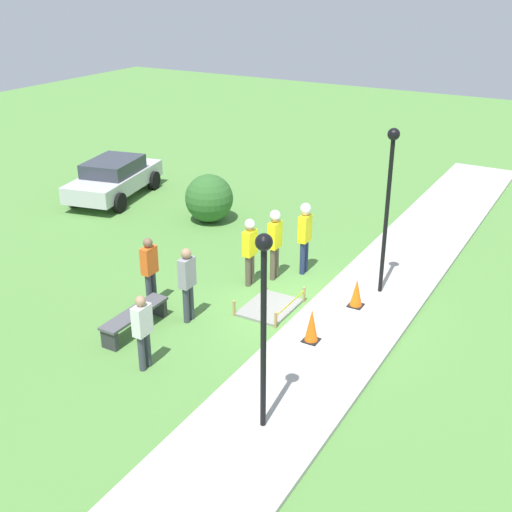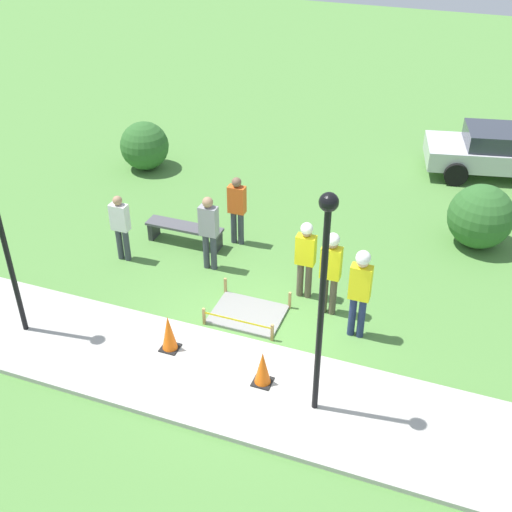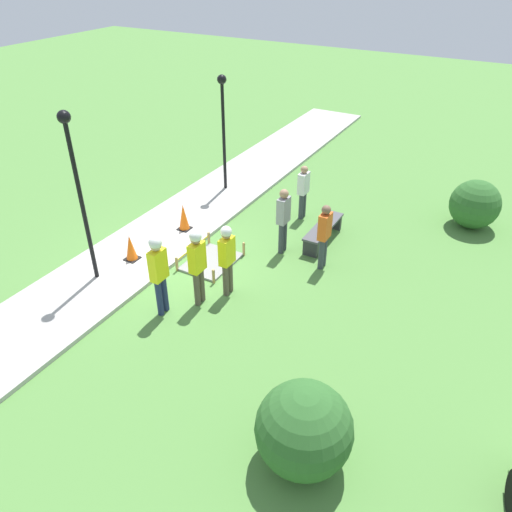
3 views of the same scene
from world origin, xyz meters
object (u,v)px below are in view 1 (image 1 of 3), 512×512
lamppost_near (389,189)px  worker_assistant (275,238)px  lamppost_far (264,304)px  parked_car_silver (114,178)px  worker_trainee (250,246)px  traffic_cone_near_patch (312,325)px  park_bench (135,317)px  bystander_in_orange_shirt (150,268)px  bystander_in_white_shirt (187,280)px  worker_supervisor (305,231)px  bystander_in_gray_shirt (143,328)px  traffic_cone_far_patch (356,293)px

lamppost_near → worker_assistant: bearing=100.4°
lamppost_far → parked_car_silver: size_ratio=0.82×
lamppost_far → parked_car_silver: 13.52m
worker_trainee → lamppost_far: 5.81m
traffic_cone_near_patch → lamppost_far: (-2.90, -0.46, 2.00)m
traffic_cone_near_patch → parked_car_silver: parked_car_silver is taller
park_bench → bystander_in_orange_shirt: bearing=21.8°
bystander_in_white_shirt → worker_trainee: bearing=-6.9°
worker_supervisor → worker_assistant: bearing=143.8°
bystander_in_white_shirt → parked_car_silver: bearing=51.5°
lamppost_near → traffic_cone_near_patch: bearing=171.0°
bystander_in_orange_shirt → worker_supervisor: bearing=-34.6°
bystander_in_gray_shirt → lamppost_near: lamppost_near is taller
worker_trainee → bystander_in_white_shirt: size_ratio=0.99×
bystander_in_white_shirt → bystander_in_gray_shirt: bearing=-170.0°
traffic_cone_near_patch → park_bench: bearing=111.6°
bystander_in_orange_shirt → lamppost_far: bearing=-120.2°
worker_trainee → parked_car_silver: worker_trainee is taller
traffic_cone_near_patch → park_bench: (-1.43, 3.60, -0.13)m
lamppost_far → worker_supervisor: bearing=19.8°
worker_trainee → lamppost_far: size_ratio=0.49×
worker_assistant → bystander_in_gray_shirt: bearing=176.6°
worker_supervisor → bystander_in_white_shirt: bearing=162.2°
lamppost_near → lamppost_far: size_ratio=1.13×
traffic_cone_near_patch → worker_supervisor: bearing=28.6°
park_bench → bystander_in_white_shirt: (0.99, -0.74, 0.67)m
lamppost_far → traffic_cone_far_patch: bearing=2.7°
bystander_in_white_shirt → lamppost_near: (3.38, -3.33, 1.71)m
park_bench → parked_car_silver: size_ratio=0.43×
lamppost_far → bystander_in_gray_shirt: bearing=81.1°
worker_trainee → bystander_in_orange_shirt: worker_trainee is taller
traffic_cone_near_patch → traffic_cone_far_patch: bearing=-7.0°
worker_supervisor → parked_car_silver: 8.69m
worker_trainee → lamppost_near: bearing=-69.9°
traffic_cone_near_patch → worker_assistant: 3.37m
traffic_cone_far_patch → lamppost_near: bearing=-12.7°
traffic_cone_near_patch → worker_assistant: worker_assistant is taller
worker_trainee → bystander_in_orange_shirt: (-2.10, 1.48, -0.08)m
traffic_cone_far_patch → bystander_in_gray_shirt: bearing=147.8°
bystander_in_gray_shirt → bystander_in_white_shirt: bearing=10.0°
park_bench → bystander_in_gray_shirt: bearing=-132.8°
park_bench → bystander_in_gray_shirt: 1.59m
worker_supervisor → bystander_in_white_shirt: size_ratio=1.08×
bystander_in_orange_shirt → worker_trainee: bearing=-35.2°
worker_supervisor → worker_trainee: (-1.31, 0.87, -0.12)m
traffic_cone_far_patch → parked_car_silver: 10.90m
traffic_cone_far_patch → lamppost_far: lamppost_far is taller
bystander_in_gray_shirt → parked_car_silver: 10.87m
worker_supervisor → bystander_in_gray_shirt: 5.64m
worker_supervisor → worker_assistant: size_ratio=1.03×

